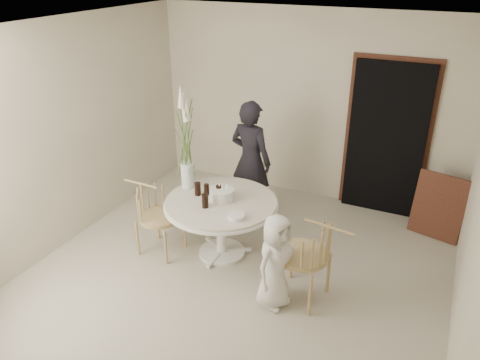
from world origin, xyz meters
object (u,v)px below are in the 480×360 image
at_px(flower_vase, 186,147).
at_px(boy, 275,262).
at_px(chair_left, 151,208).
at_px(birthday_cake, 222,194).
at_px(girl, 251,161).
at_px(table, 221,209).
at_px(chair_right, 314,250).
at_px(chair_far, 253,174).

bearing_deg(flower_vase, boy, -26.82).
distance_m(chair_left, birthday_cake, 0.89).
xyz_separation_m(chair_left, girl, (0.73, 1.27, 0.25)).
distance_m(table, girl, 1.04).
bearing_deg(chair_right, birthday_cake, -99.10).
height_order(girl, flower_vase, flower_vase).
distance_m(table, boy, 1.08).
height_order(chair_far, chair_right, chair_right).
relative_size(chair_right, chair_left, 1.09).
height_order(table, girl, girl).
relative_size(chair_right, birthday_cake, 3.43).
relative_size(girl, boy, 1.58).
xyz_separation_m(birthday_cake, flower_vase, (-0.53, 0.13, 0.46)).
height_order(table, chair_left, chair_left).
bearing_deg(table, chair_right, -16.27).
bearing_deg(girl, boy, 131.48).
xyz_separation_m(girl, flower_vase, (-0.45, -0.86, 0.43)).
xyz_separation_m(table, chair_far, (-0.15, 1.27, -0.11)).
height_order(chair_far, birthday_cake, birthday_cake).
height_order(table, flower_vase, flower_vase).
relative_size(chair_left, boy, 0.85).
relative_size(chair_far, chair_right, 0.82).
distance_m(boy, flower_vase, 1.77).
bearing_deg(table, girl, 94.47).
xyz_separation_m(table, flower_vase, (-0.53, 0.15, 0.64)).
bearing_deg(chair_right, chair_far, -131.11).
height_order(chair_far, flower_vase, flower_vase).
distance_m(chair_far, chair_right, 2.15).
height_order(chair_far, boy, boy).
distance_m(chair_far, chair_left, 1.66).
relative_size(table, chair_far, 1.69).
distance_m(chair_right, girl, 1.92).
relative_size(table, chair_left, 1.50).
height_order(birthday_cake, flower_vase, flower_vase).
relative_size(chair_left, girl, 0.54).
xyz_separation_m(table, chair_right, (1.24, -0.36, 0.01)).
height_order(chair_left, flower_vase, flower_vase).
bearing_deg(chair_far, chair_left, -130.01).
xyz_separation_m(girl, birthday_cake, (0.08, -0.99, -0.03)).
distance_m(birthday_cake, flower_vase, 0.71).
xyz_separation_m(chair_far, boy, (1.06, -1.84, 0.01)).
relative_size(table, flower_vase, 1.05).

